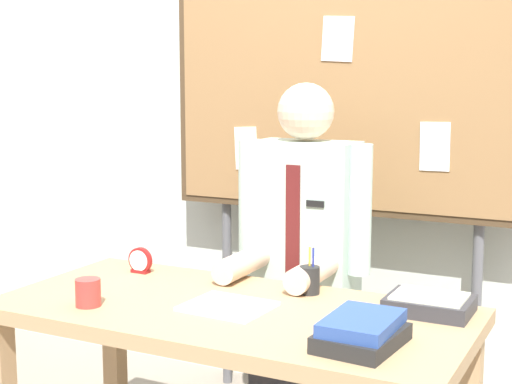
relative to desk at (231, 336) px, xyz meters
name	(u,v)px	position (x,y,z in m)	size (l,w,h in m)	color
back_wall	(358,106)	(0.00, 1.20, 0.70)	(6.40, 0.08, 2.70)	silver
desk	(231,336)	(0.00, 0.00, 0.00)	(1.54, 0.73, 0.75)	tan
person	(303,282)	(0.00, 0.59, 0.03)	(0.55, 0.56, 1.46)	#2D2D33
bulletin_board	(342,99)	(0.00, 0.99, 0.74)	(1.60, 0.09, 1.92)	#4C3823
book_stack	(362,332)	(0.50, -0.16, 0.14)	(0.22, 0.28, 0.08)	#262626
open_notebook	(227,306)	(0.00, -0.02, 0.10)	(0.26, 0.22, 0.01)	silver
desk_clock	(140,261)	(-0.51, 0.22, 0.14)	(0.10, 0.04, 0.10)	maroon
coffee_mug	(88,292)	(-0.41, -0.20, 0.14)	(0.08, 0.08, 0.09)	#B23833
pen_holder	(310,280)	(0.17, 0.25, 0.15)	(0.07, 0.07, 0.16)	#262626
paper_tray	(429,304)	(0.59, 0.22, 0.13)	(0.26, 0.20, 0.06)	#333338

